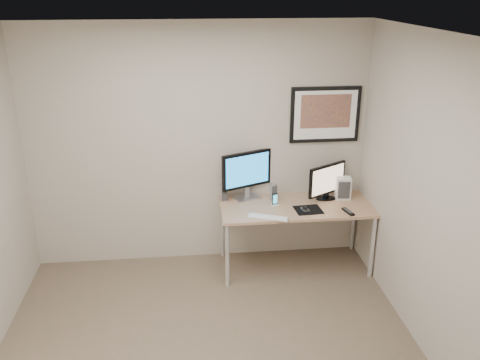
{
  "coord_description": "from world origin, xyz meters",
  "views": [
    {
      "loc": [
        -0.12,
        -3.46,
        2.92
      ],
      "look_at": [
        0.38,
        1.1,
        1.14
      ],
      "focal_mm": 38.0,
      "sensor_mm": 36.0,
      "label": 1
    }
  ],
  "objects_px": {
    "monitor_tv": "(327,181)",
    "phone_dock": "(275,200)",
    "speaker_left": "(224,192)",
    "desk": "(296,211)",
    "monitor_large": "(247,173)",
    "keyboard": "(268,217)",
    "framed_art": "(325,115)",
    "speaker_right": "(273,192)",
    "fan_unit": "(343,188)"
  },
  "relations": [
    {
      "from": "speaker_right",
      "to": "phone_dock",
      "type": "xyz_separation_m",
      "value": [
        -0.01,
        -0.15,
        -0.03
      ]
    },
    {
      "from": "phone_dock",
      "to": "monitor_large",
      "type": "bearing_deg",
      "value": 121.08
    },
    {
      "from": "keyboard",
      "to": "monitor_tv",
      "type": "bearing_deg",
      "value": 51.06
    },
    {
      "from": "desk",
      "to": "monitor_tv",
      "type": "relative_size",
      "value": 3.54
    },
    {
      "from": "speaker_left",
      "to": "speaker_right",
      "type": "relative_size",
      "value": 1.04
    },
    {
      "from": "monitor_tv",
      "to": "fan_unit",
      "type": "bearing_deg",
      "value": -30.22
    },
    {
      "from": "monitor_large",
      "to": "keyboard",
      "type": "height_order",
      "value": "monitor_large"
    },
    {
      "from": "speaker_right",
      "to": "fan_unit",
      "type": "bearing_deg",
      "value": -11.07
    },
    {
      "from": "fan_unit",
      "to": "speaker_left",
      "type": "bearing_deg",
      "value": -177.91
    },
    {
      "from": "desk",
      "to": "phone_dock",
      "type": "height_order",
      "value": "phone_dock"
    },
    {
      "from": "fan_unit",
      "to": "framed_art",
      "type": "bearing_deg",
      "value": 138.21
    },
    {
      "from": "monitor_large",
      "to": "speaker_right",
      "type": "bearing_deg",
      "value": -38.1
    },
    {
      "from": "monitor_large",
      "to": "speaker_right",
      "type": "relative_size",
      "value": 2.9
    },
    {
      "from": "phone_dock",
      "to": "fan_unit",
      "type": "distance_m",
      "value": 0.77
    },
    {
      "from": "monitor_large",
      "to": "phone_dock",
      "type": "height_order",
      "value": "monitor_large"
    },
    {
      "from": "speaker_right",
      "to": "fan_unit",
      "type": "height_order",
      "value": "fan_unit"
    },
    {
      "from": "speaker_right",
      "to": "monitor_tv",
      "type": "bearing_deg",
      "value": -12.22
    },
    {
      "from": "framed_art",
      "to": "phone_dock",
      "type": "distance_m",
      "value": 1.05
    },
    {
      "from": "fan_unit",
      "to": "monitor_tv",
      "type": "bearing_deg",
      "value": -174.24
    },
    {
      "from": "monitor_large",
      "to": "phone_dock",
      "type": "bearing_deg",
      "value": -62.79
    },
    {
      "from": "monitor_large",
      "to": "speaker_left",
      "type": "relative_size",
      "value": 2.79
    },
    {
      "from": "desk",
      "to": "monitor_tv",
      "type": "height_order",
      "value": "monitor_tv"
    },
    {
      "from": "desk",
      "to": "keyboard",
      "type": "xyz_separation_m",
      "value": [
        -0.34,
        -0.27,
        0.07
      ]
    },
    {
      "from": "monitor_large",
      "to": "monitor_tv",
      "type": "xyz_separation_m",
      "value": [
        0.86,
        -0.12,
        -0.08
      ]
    },
    {
      "from": "monitor_tv",
      "to": "phone_dock",
      "type": "height_order",
      "value": "monitor_tv"
    },
    {
      "from": "framed_art",
      "to": "phone_dock",
      "type": "height_order",
      "value": "framed_art"
    },
    {
      "from": "desk",
      "to": "monitor_tv",
      "type": "xyz_separation_m",
      "value": [
        0.36,
        0.13,
        0.28
      ]
    },
    {
      "from": "desk",
      "to": "keyboard",
      "type": "distance_m",
      "value": 0.44
    },
    {
      "from": "desk",
      "to": "phone_dock",
      "type": "distance_m",
      "value": 0.26
    },
    {
      "from": "desk",
      "to": "speaker_right",
      "type": "xyz_separation_m",
      "value": [
        -0.22,
        0.17,
        0.16
      ]
    },
    {
      "from": "monitor_tv",
      "to": "speaker_right",
      "type": "relative_size",
      "value": 2.39
    },
    {
      "from": "speaker_right",
      "to": "speaker_left",
      "type": "bearing_deg",
      "value": 168.81
    },
    {
      "from": "framed_art",
      "to": "keyboard",
      "type": "height_order",
      "value": "framed_art"
    },
    {
      "from": "fan_unit",
      "to": "keyboard",
      "type": "bearing_deg",
      "value": -150.27
    },
    {
      "from": "phone_dock",
      "to": "speaker_left",
      "type": "bearing_deg",
      "value": 141.26
    },
    {
      "from": "desk",
      "to": "fan_unit",
      "type": "relative_size",
      "value": 6.54
    },
    {
      "from": "phone_dock",
      "to": "keyboard",
      "type": "xyz_separation_m",
      "value": [
        -0.12,
        -0.29,
        -0.06
      ]
    },
    {
      "from": "framed_art",
      "to": "speaker_left",
      "type": "relative_size",
      "value": 3.82
    },
    {
      "from": "monitor_large",
      "to": "phone_dock",
      "type": "distance_m",
      "value": 0.42
    },
    {
      "from": "speaker_left",
      "to": "fan_unit",
      "type": "relative_size",
      "value": 0.8
    },
    {
      "from": "desk",
      "to": "monitor_large",
      "type": "relative_size",
      "value": 2.91
    },
    {
      "from": "phone_dock",
      "to": "fan_unit",
      "type": "relative_size",
      "value": 0.57
    },
    {
      "from": "keyboard",
      "to": "framed_art",
      "type": "bearing_deg",
      "value": 62.55
    },
    {
      "from": "framed_art",
      "to": "fan_unit",
      "type": "height_order",
      "value": "framed_art"
    },
    {
      "from": "monitor_tv",
      "to": "phone_dock",
      "type": "bearing_deg",
      "value": 159.87
    },
    {
      "from": "monitor_tv",
      "to": "speaker_right",
      "type": "bearing_deg",
      "value": 145.01
    },
    {
      "from": "framed_art",
      "to": "monitor_tv",
      "type": "xyz_separation_m",
      "value": [
        0.01,
        -0.21,
        -0.68
      ]
    },
    {
      "from": "desk",
      "to": "monitor_large",
      "type": "height_order",
      "value": "monitor_large"
    },
    {
      "from": "keyboard",
      "to": "fan_unit",
      "type": "height_order",
      "value": "fan_unit"
    },
    {
      "from": "monitor_tv",
      "to": "speaker_right",
      "type": "height_order",
      "value": "monitor_tv"
    }
  ]
}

